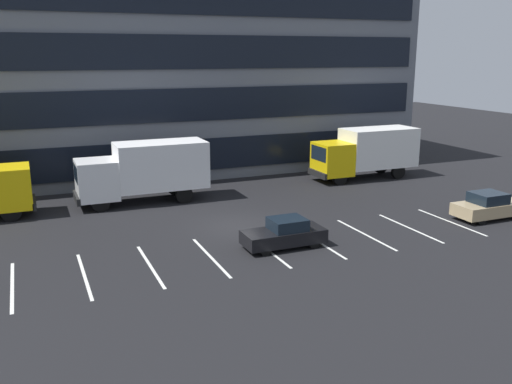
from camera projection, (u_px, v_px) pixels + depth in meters
The scene contains 7 objects.
ground_plane at pixel (236, 225), 30.13m from camera, with size 120.00×120.00×0.00m, color black.
office_building at pixel (155, 78), 44.41m from camera, with size 40.27×14.09×14.40m.
lot_markings at pixel (266, 249), 26.51m from camera, with size 22.54×5.40×0.01m.
box_truck_yellow at pixel (367, 151), 40.98m from camera, with size 8.00×2.65×3.71m.
box_truck_white at pixel (145, 169), 34.34m from camera, with size 8.09×2.68×3.75m.
sedan_black at pixel (284, 234), 26.62m from camera, with size 3.98×1.67×1.43m.
sedan_tan at pixel (489, 206), 31.25m from camera, with size 4.23×1.77×1.52m.
Camera 1 is at (-10.22, -26.93, 9.10)m, focal length 38.88 mm.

